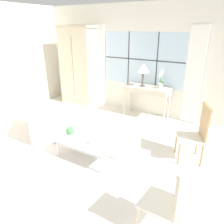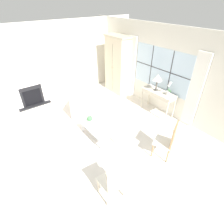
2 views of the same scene
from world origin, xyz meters
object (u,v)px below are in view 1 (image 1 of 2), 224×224
object	(u,v)px
armchair_upholstered	(51,123)
coffee_table	(86,142)
accent_chair_wooden	(172,197)
pillar_candle	(92,142)
potted_plant_small	(70,132)
side_chair_wooden	(197,131)
potted_orchid	(160,81)
table_lamp	(143,69)
armoire	(79,66)
console_table	(147,90)

from	to	relation	value
armchair_upholstered	coffee_table	size ratio (longest dim) A/B	1.18
accent_chair_wooden	pillar_candle	size ratio (longest dim) A/B	8.98
potted_plant_small	accent_chair_wooden	bearing A→B (deg)	-19.49
side_chair_wooden	pillar_candle	world-z (taller)	side_chair_wooden
potted_orchid	potted_plant_small	size ratio (longest dim) A/B	2.02
potted_plant_small	pillar_candle	xyz separation A→B (m)	(0.46, 0.00, -0.07)
table_lamp	potted_orchid	bearing A→B (deg)	7.64
armoire	side_chair_wooden	world-z (taller)	armoire
console_table	potted_plant_small	bearing A→B (deg)	-100.88
side_chair_wooden	coffee_table	distance (m)	1.96
console_table	potted_orchid	size ratio (longest dim) A/B	2.58
accent_chair_wooden	potted_orchid	bearing A→B (deg)	111.73
armchair_upholstered	console_table	bearing A→B (deg)	55.15
coffee_table	potted_plant_small	distance (m)	0.34
coffee_table	console_table	bearing A→B (deg)	85.78
table_lamp	potted_plant_small	bearing A→B (deg)	-97.89
armoire	potted_orchid	bearing A→B (deg)	1.64
potted_orchid	accent_chair_wooden	xyz separation A→B (m)	(1.28, -3.21, -0.43)
armoire	console_table	bearing A→B (deg)	0.67
console_table	accent_chair_wooden	bearing A→B (deg)	-63.32
side_chair_wooden	potted_plant_small	world-z (taller)	side_chair_wooden
table_lamp	potted_orchid	size ratio (longest dim) A/B	1.24
accent_chair_wooden	pillar_candle	bearing A→B (deg)	155.33
pillar_candle	side_chair_wooden	bearing A→B (deg)	33.82
armoire	potted_plant_small	distance (m)	3.02
console_table	coffee_table	distance (m)	2.41
potted_orchid	potted_plant_small	world-z (taller)	potted_orchid
side_chair_wooden	potted_plant_small	xyz separation A→B (m)	(-1.98, -1.02, -0.10)
armchair_upholstered	pillar_candle	xyz separation A→B (m)	(1.40, -0.41, 0.15)
coffee_table	potted_plant_small	size ratio (longest dim) A/B	4.70
armoire	table_lamp	xyz separation A→B (m)	(2.04, 0.01, 0.12)
console_table	side_chair_wooden	bearing A→B (deg)	-43.01
pillar_candle	table_lamp	bearing A→B (deg)	93.07
armchair_upholstered	potted_orchid	bearing A→B (deg)	50.27
coffee_table	potted_orchid	bearing A→B (deg)	78.63
armoire	coffee_table	xyz separation A→B (m)	(1.99, -2.34, -0.81)
armchair_upholstered	side_chair_wooden	size ratio (longest dim) A/B	1.19
table_lamp	accent_chair_wooden	distance (m)	3.65
table_lamp	coffee_table	size ratio (longest dim) A/B	0.53
console_table	table_lamp	size ratio (longest dim) A/B	2.08
console_table	side_chair_wooden	world-z (taller)	side_chair_wooden
armoire	coffee_table	world-z (taller)	armoire
armchair_upholstered	pillar_candle	world-z (taller)	armchair_upholstered
accent_chair_wooden	pillar_candle	distance (m)	1.76
coffee_table	pillar_candle	distance (m)	0.20
coffee_table	potted_plant_small	bearing A→B (deg)	-167.20
armoire	pillar_candle	world-z (taller)	armoire
side_chair_wooden	accent_chair_wooden	size ratio (longest dim) A/B	1.04
armchair_upholstered	accent_chair_wooden	distance (m)	3.22
potted_orchid	pillar_candle	distance (m)	2.56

